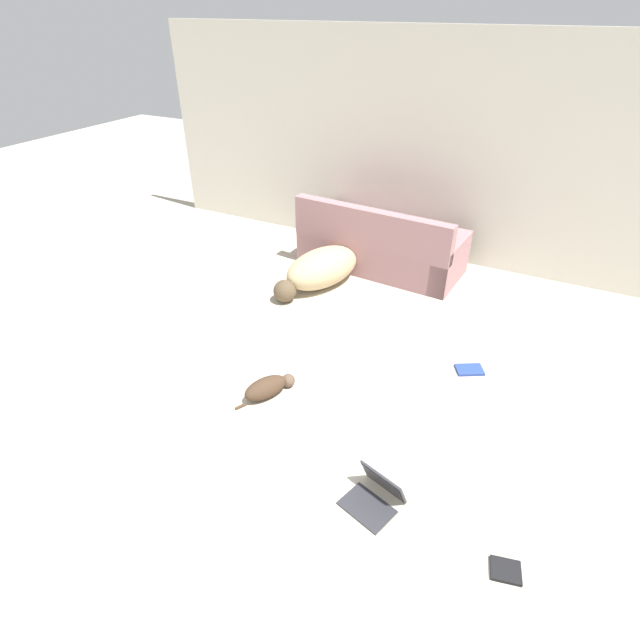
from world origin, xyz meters
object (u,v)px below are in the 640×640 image
(laptop_open, at_px, (376,493))
(couch, at_px, (380,248))
(dog, at_px, (320,269))
(cat, at_px, (268,387))
(book_blue, at_px, (470,370))
(book_black, at_px, (506,571))

(laptop_open, bearing_deg, couch, 128.66)
(dog, relative_size, cat, 2.58)
(couch, height_order, laptop_open, couch)
(couch, bearing_deg, book_blue, 138.02)
(cat, distance_m, book_black, 2.13)
(dog, bearing_deg, couch, 170.07)
(laptop_open, bearing_deg, cat, 172.08)
(cat, xyz_separation_m, laptop_open, (1.18, -0.56, -0.01))
(cat, bearing_deg, dog, 41.21)
(dog, height_order, book_black, dog)
(dog, bearing_deg, cat, 34.58)
(cat, height_order, laptop_open, laptop_open)
(book_blue, bearing_deg, book_black, -70.77)
(dog, xyz_separation_m, book_blue, (1.88, -0.79, -0.20))
(laptop_open, relative_size, book_blue, 1.48)
(laptop_open, xyz_separation_m, book_blue, (0.23, 1.64, -0.06))
(dog, distance_m, cat, 1.93)
(cat, bearing_deg, laptop_open, -88.41)
(dog, height_order, laptop_open, dog)
(dog, xyz_separation_m, cat, (0.48, -1.87, -0.12))
(laptop_open, distance_m, book_blue, 1.65)
(book_blue, relative_size, book_black, 1.39)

